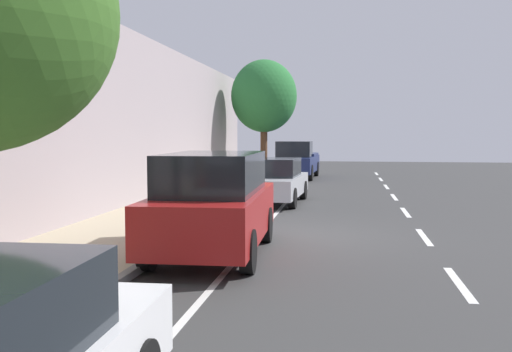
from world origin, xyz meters
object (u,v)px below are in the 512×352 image
object	(u,v)px
parked_suv_red_mid	(214,203)
bicycle_at_curb	(234,206)
street_tree_near_cyclist	(264,96)
parked_pickup_dark_blue_nearest	(296,161)
parked_sedan_silver_second	(274,181)
cyclist_with_backpack	(230,181)

from	to	relation	value
parked_suv_red_mid	bicycle_at_curb	bearing A→B (deg)	-84.04
bicycle_at_curb	parked_suv_red_mid	bearing A→B (deg)	95.96
street_tree_near_cyclist	parked_pickup_dark_blue_nearest	bearing A→B (deg)	155.39
parked_sedan_silver_second	cyclist_with_backpack	bearing A→B (deg)	75.59
parked_sedan_silver_second	street_tree_near_cyclist	size ratio (longest dim) A/B	0.73
parked_pickup_dark_blue_nearest	parked_suv_red_mid	bearing A→B (deg)	90.09
parked_sedan_silver_second	street_tree_near_cyclist	xyz separation A→B (m)	(2.02, -11.84, 3.58)
parked_suv_red_mid	bicycle_at_curb	xyz separation A→B (m)	(0.49, -4.72, -0.66)
parked_pickup_dark_blue_nearest	bicycle_at_curb	xyz separation A→B (m)	(0.46, 14.85, -0.54)
parked_pickup_dark_blue_nearest	cyclist_with_backpack	size ratio (longest dim) A/B	3.20
parked_suv_red_mid	street_tree_near_cyclist	bearing A→B (deg)	-84.79
parked_sedan_silver_second	bicycle_at_curb	distance (m)	3.92
bicycle_at_curb	street_tree_near_cyclist	world-z (taller)	street_tree_near_cyclist
parked_suv_red_mid	street_tree_near_cyclist	size ratio (longest dim) A/B	0.77
parked_sedan_silver_second	parked_suv_red_mid	xyz separation A→B (m)	(0.15, 8.56, 0.27)
bicycle_at_curb	street_tree_near_cyclist	distance (m)	16.24
parked_pickup_dark_blue_nearest	parked_suv_red_mid	distance (m)	19.56
parked_sedan_silver_second	bicycle_at_curb	xyz separation A→B (m)	(0.65, 3.84, -0.39)
parked_pickup_dark_blue_nearest	parked_suv_red_mid	xyz separation A→B (m)	(-0.03, 19.56, 0.13)
bicycle_at_curb	parked_sedan_silver_second	bearing A→B (deg)	-99.54
parked_suv_red_mid	cyclist_with_backpack	world-z (taller)	parked_suv_red_mid
parked_suv_red_mid	bicycle_at_curb	size ratio (longest dim) A/B	2.95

